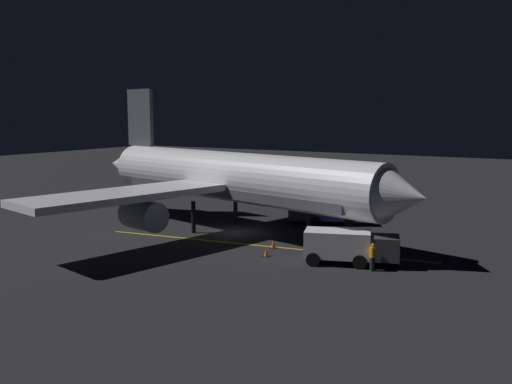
{
  "coord_description": "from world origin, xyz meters",
  "views": [
    {
      "loc": [
        37.96,
        24.42,
        9.76
      ],
      "look_at": [
        0.0,
        2.0,
        3.5
      ],
      "focal_mm": 39.44,
      "sensor_mm": 36.0,
      "label": 1
    }
  ],
  "objects_px": {
    "catering_truck": "(325,210)",
    "traffic_cone_near_right": "(266,253)",
    "traffic_cone_near_left": "(273,245)",
    "airliner": "(230,179)",
    "baggage_truck": "(348,247)",
    "ground_crew_worker": "(373,257)"
  },
  "relations": [
    {
      "from": "baggage_truck",
      "to": "ground_crew_worker",
      "type": "xyz_separation_m",
      "value": [
        0.7,
        1.92,
        -0.27
      ]
    },
    {
      "from": "traffic_cone_near_left",
      "to": "airliner",
      "type": "bearing_deg",
      "value": -119.0
    },
    {
      "from": "ground_crew_worker",
      "to": "traffic_cone_near_left",
      "type": "relative_size",
      "value": 3.16
    },
    {
      "from": "catering_truck",
      "to": "traffic_cone_near_right",
      "type": "xyz_separation_m",
      "value": [
        12.33,
        1.05,
        -1.03
      ]
    },
    {
      "from": "airliner",
      "to": "traffic_cone_near_left",
      "type": "relative_size",
      "value": 63.01
    },
    {
      "from": "ground_crew_worker",
      "to": "traffic_cone_near_right",
      "type": "height_order",
      "value": "ground_crew_worker"
    },
    {
      "from": "baggage_truck",
      "to": "traffic_cone_near_left",
      "type": "distance_m",
      "value": 6.45
    },
    {
      "from": "catering_truck",
      "to": "traffic_cone_near_right",
      "type": "distance_m",
      "value": 12.42
    },
    {
      "from": "baggage_truck",
      "to": "traffic_cone_near_left",
      "type": "xyz_separation_m",
      "value": [
        -1.33,
        -6.25,
        -0.91
      ]
    },
    {
      "from": "traffic_cone_near_right",
      "to": "ground_crew_worker",
      "type": "bearing_deg",
      "value": 91.98
    },
    {
      "from": "airliner",
      "to": "traffic_cone_near_left",
      "type": "distance_m",
      "value": 7.85
    },
    {
      "from": "airliner",
      "to": "baggage_truck",
      "type": "xyz_separation_m",
      "value": [
        4.56,
        12.08,
        -3.24
      ]
    },
    {
      "from": "airliner",
      "to": "ground_crew_worker",
      "type": "xyz_separation_m",
      "value": [
        5.27,
        14.0,
        -3.51
      ]
    },
    {
      "from": "catering_truck",
      "to": "airliner",
      "type": "bearing_deg",
      "value": -39.03
    },
    {
      "from": "airliner",
      "to": "catering_truck",
      "type": "xyz_separation_m",
      "value": [
        -6.8,
        5.52,
        -3.12
      ]
    },
    {
      "from": "catering_truck",
      "to": "traffic_cone_near_left",
      "type": "height_order",
      "value": "catering_truck"
    },
    {
      "from": "baggage_truck",
      "to": "traffic_cone_near_right",
      "type": "relative_size",
      "value": 11.5
    },
    {
      "from": "airliner",
      "to": "baggage_truck",
      "type": "height_order",
      "value": "airliner"
    },
    {
      "from": "baggage_truck",
      "to": "catering_truck",
      "type": "relative_size",
      "value": 1.03
    },
    {
      "from": "baggage_truck",
      "to": "catering_truck",
      "type": "bearing_deg",
      "value": -150.0
    },
    {
      "from": "baggage_truck",
      "to": "catering_truck",
      "type": "height_order",
      "value": "catering_truck"
    },
    {
      "from": "traffic_cone_near_right",
      "to": "baggage_truck",
      "type": "bearing_deg",
      "value": 99.89
    }
  ]
}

